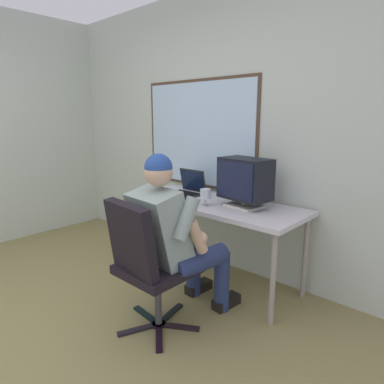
{
  "coord_description": "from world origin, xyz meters",
  "views": [
    {
      "loc": [
        2.04,
        -0.5,
        1.47
      ],
      "look_at": [
        0.35,
        1.35,
        0.91
      ],
      "focal_mm": 31.64,
      "sensor_mm": 36.0,
      "label": 1
    }
  ],
  "objects_px": {
    "office_chair": "(145,259)",
    "crt_monitor": "(245,180)",
    "wine_glass": "(205,195)",
    "laptop": "(187,188)",
    "desk": "(213,208)",
    "person_seated": "(175,235)"
  },
  "relations": [
    {
      "from": "office_chair",
      "to": "crt_monitor",
      "type": "height_order",
      "value": "crt_monitor"
    },
    {
      "from": "office_chair",
      "to": "wine_glass",
      "type": "height_order",
      "value": "office_chair"
    },
    {
      "from": "wine_glass",
      "to": "crt_monitor",
      "type": "bearing_deg",
      "value": 35.43
    },
    {
      "from": "laptop",
      "to": "wine_glass",
      "type": "bearing_deg",
      "value": -27.63
    },
    {
      "from": "crt_monitor",
      "to": "laptop",
      "type": "distance_m",
      "value": 0.69
    },
    {
      "from": "office_chair",
      "to": "laptop",
      "type": "xyz_separation_m",
      "value": [
        -0.53,
        0.98,
        0.26
      ]
    },
    {
      "from": "office_chair",
      "to": "laptop",
      "type": "bearing_deg",
      "value": 118.59
    },
    {
      "from": "desk",
      "to": "wine_glass",
      "type": "xyz_separation_m",
      "value": [
        0.03,
        -0.15,
        0.15
      ]
    },
    {
      "from": "person_seated",
      "to": "wine_glass",
      "type": "distance_m",
      "value": 0.56
    },
    {
      "from": "desk",
      "to": "office_chair",
      "type": "relative_size",
      "value": 1.72
    },
    {
      "from": "desk",
      "to": "crt_monitor",
      "type": "distance_m",
      "value": 0.42
    },
    {
      "from": "person_seated",
      "to": "crt_monitor",
      "type": "xyz_separation_m",
      "value": [
        0.11,
        0.69,
        0.32
      ]
    },
    {
      "from": "office_chair",
      "to": "laptop",
      "type": "height_order",
      "value": "laptop"
    },
    {
      "from": "crt_monitor",
      "to": "wine_glass",
      "type": "relative_size",
      "value": 3.13
    },
    {
      "from": "person_seated",
      "to": "laptop",
      "type": "relative_size",
      "value": 3.99
    },
    {
      "from": "desk",
      "to": "laptop",
      "type": "relative_size",
      "value": 5.27
    },
    {
      "from": "office_chair",
      "to": "wine_glass",
      "type": "xyz_separation_m",
      "value": [
        -0.13,
        0.77,
        0.29
      ]
    },
    {
      "from": "wine_glass",
      "to": "laptop",
      "type": "bearing_deg",
      "value": 152.37
    },
    {
      "from": "desk",
      "to": "wine_glass",
      "type": "relative_size",
      "value": 11.44
    },
    {
      "from": "person_seated",
      "to": "laptop",
      "type": "xyz_separation_m",
      "value": [
        -0.56,
        0.72,
        0.15
      ]
    },
    {
      "from": "person_seated",
      "to": "wine_glass",
      "type": "bearing_deg",
      "value": 106.49
    },
    {
      "from": "crt_monitor",
      "to": "desk",
      "type": "bearing_deg",
      "value": -173.36
    }
  ]
}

